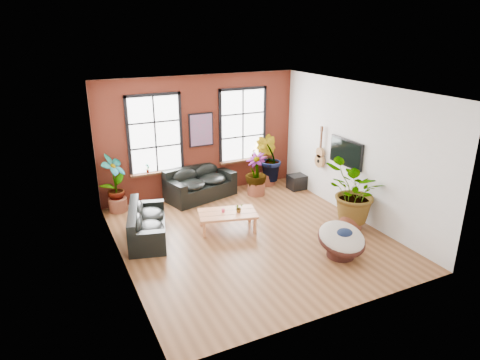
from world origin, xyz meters
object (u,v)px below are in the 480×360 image
(sofa_left, at_px, (145,225))
(papasan_chair, at_px, (342,240))
(sofa_back, at_px, (199,184))
(coffee_table, at_px, (227,215))

(sofa_left, relative_size, papasan_chair, 1.95)
(sofa_back, xyz_separation_m, sofa_left, (-2.07, -1.88, -0.07))
(sofa_left, height_order, coffee_table, sofa_left)
(coffee_table, distance_m, papasan_chair, 2.85)
(sofa_left, relative_size, coffee_table, 1.34)
(sofa_back, distance_m, papasan_chair, 4.85)
(sofa_back, relative_size, sofa_left, 1.04)
(sofa_back, height_order, coffee_table, sofa_back)
(sofa_back, bearing_deg, coffee_table, -108.13)
(coffee_table, bearing_deg, sofa_left, -177.52)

